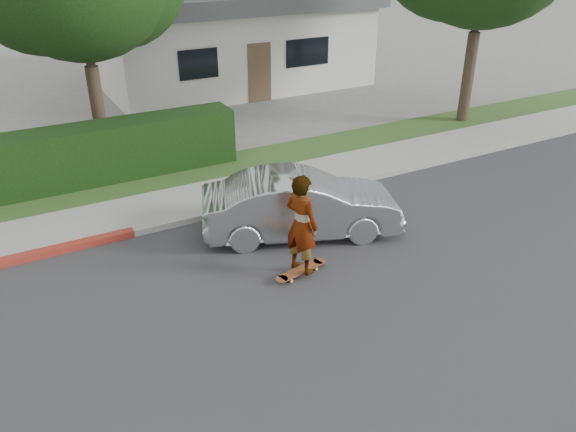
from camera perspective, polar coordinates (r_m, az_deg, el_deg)
name	(u,v)px	position (r m, az deg, el deg)	size (l,w,h in m)	color
ground	(140,373)	(8.68, -14.80, -15.20)	(120.00, 120.00, 0.00)	slate
road	(140,373)	(8.67, -14.80, -15.18)	(60.00, 8.00, 0.01)	#2D2D30
curb_far	(84,244)	(12.00, -20.02, -2.68)	(60.00, 0.20, 0.15)	#9E9E99
sidewalk_far	(76,226)	(12.80, -20.75, -0.95)	(60.00, 1.60, 0.12)	gray
planting_strip	(64,198)	(14.25, -21.84, 1.70)	(60.00, 1.60, 0.10)	#2D4C1E
house	(220,27)	(24.46, -6.88, 18.53)	(10.60, 8.60, 4.30)	beige
skateboard	(301,270)	(10.40, 1.33, -5.52)	(1.18, 0.46, 0.11)	gold
skateboarder	(302,224)	(9.91, 1.38, -0.86)	(0.69, 0.45, 1.88)	white
car_silver	(301,205)	(11.51, 1.35, 1.15)	(1.41, 4.05, 1.33)	#A6AAAD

